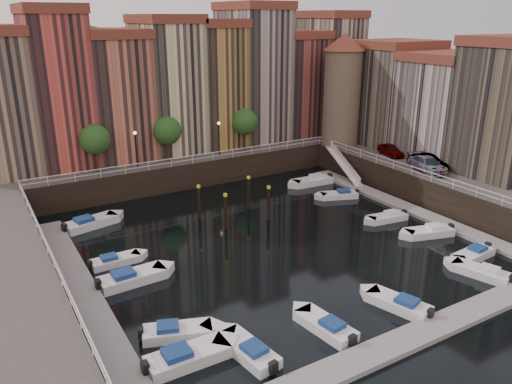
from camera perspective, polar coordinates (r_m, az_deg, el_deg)
ground at (r=44.67m, az=1.27°, el=-5.40°), size 200.00×200.00×0.00m
quay_far at (r=66.36m, az=-10.68°, el=4.04°), size 80.00×20.00×3.00m
quay_right at (r=61.61m, az=25.07°, el=1.30°), size 20.00×36.00×3.00m
dock_left at (r=38.56m, az=-19.16°, el=-10.58°), size 2.00×28.00×0.35m
dock_right at (r=53.67m, az=16.72°, el=-1.68°), size 2.00×28.00×0.35m
dock_near at (r=33.31m, az=17.50°, el=-15.52°), size 30.00×2.00×0.35m
mountains at (r=146.61m, az=-22.12°, el=13.86°), size 145.00×100.00×18.00m
far_terrace at (r=63.43m, az=-7.54°, el=12.22°), size 48.70×10.30×17.50m
right_terrace at (r=62.00m, az=20.95°, el=9.66°), size 9.30×24.30×14.00m
corner_tower at (r=64.67m, az=9.82°, el=11.57°), size 5.20×5.20×13.80m
promenade_trees at (r=57.60m, az=-9.50°, el=6.98°), size 21.20×3.20×5.20m
street_lamps at (r=56.96m, az=-8.77°, el=6.17°), size 10.36×0.36×4.18m
railings at (r=47.19m, az=-1.82°, el=0.93°), size 36.08×34.04×0.52m
gangway at (r=61.17m, az=10.00°, el=3.17°), size 2.78×8.32×3.73m
mooring_pilings at (r=48.46m, az=-2.34°, el=-1.25°), size 6.02×4.00×3.78m
boat_left_0 at (r=30.25m, az=-8.01°, el=-18.20°), size 5.13×1.88×1.18m
boat_left_1 at (r=32.40m, az=-9.16°, el=-15.50°), size 4.59×2.99×1.03m
boat_left_2 at (r=38.74m, az=-14.10°, el=-9.50°), size 5.28×2.17×1.20m
boat_left_3 at (r=41.80m, az=-15.85°, el=-7.55°), size 4.09×1.54×0.94m
boat_left_4 at (r=49.52m, az=-18.46°, el=-3.37°), size 5.37×2.98×1.20m
boat_right_0 at (r=44.93m, az=23.63°, el=-6.53°), size 4.37×1.90×0.99m
boat_right_1 at (r=47.89m, az=19.26°, el=-4.31°), size 4.74×2.82×1.06m
boat_right_2 at (r=50.16m, az=14.85°, el=-2.81°), size 4.26×2.00×0.96m
boat_right_3 at (r=55.23m, az=9.54°, el=-0.32°), size 4.35×2.84×0.98m
boat_right_4 at (r=59.26m, az=6.55°, el=1.27°), size 5.19×2.18×1.18m
boat_near_0 at (r=30.51m, az=-0.80°, el=-17.70°), size 2.29×4.71×1.06m
boat_near_1 at (r=32.78m, az=8.06°, el=-14.96°), size 2.20×4.67×1.05m
boat_near_2 at (r=35.97m, az=16.11°, el=-12.20°), size 2.83×4.72×1.06m
boat_near_3 at (r=42.18m, az=24.44°, el=-8.35°), size 2.79×4.55×1.02m
car_a at (r=61.51m, az=15.14°, el=4.59°), size 2.51×4.29×1.37m
car_b at (r=57.12m, az=19.03°, el=3.16°), size 1.98×4.82×1.55m
car_c at (r=56.28m, az=19.02°, el=2.93°), size 3.46×5.73×1.55m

